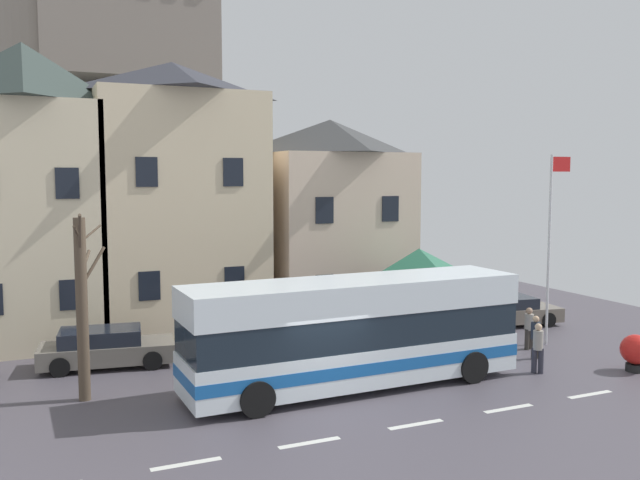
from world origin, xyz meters
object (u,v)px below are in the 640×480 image
(bus_shelter, at_px, (419,265))
(pedestrian_01, at_px, (538,347))
(townhouse_01, at_px, (174,196))
(pedestrian_02, at_px, (466,327))
(parked_car_01, at_px, (106,348))
(townhouse_00, at_px, (27,195))
(transit_bus, at_px, (354,333))
(parked_car_02, at_px, (505,311))
(harbour_buoy, at_px, (636,351))
(bare_tree_00, at_px, (82,306))
(pedestrian_00, at_px, (535,334))
(townhouse_02, at_px, (330,218))
(flagpole, at_px, (551,236))
(hilltop_castle, at_px, (125,163))
(parked_car_00, at_px, (381,317))
(public_bench, at_px, (397,318))
(pedestrian_03, at_px, (529,327))

(bus_shelter, height_order, pedestrian_01, bus_shelter)
(townhouse_01, bearing_deg, pedestrian_02, -42.06)
(parked_car_01, bearing_deg, bus_shelter, 2.83)
(townhouse_00, bearing_deg, pedestrian_02, -27.06)
(bus_shelter, bearing_deg, parked_car_01, 174.70)
(transit_bus, xyz_separation_m, parked_car_02, (9.83, 5.10, -1.06))
(parked_car_01, bearing_deg, harbour_buoy, -17.45)
(pedestrian_01, xyz_separation_m, pedestrian_02, (-0.28, 3.54, -0.04))
(pedestrian_02, height_order, bare_tree_00, bare_tree_00)
(bus_shelter, relative_size, harbour_buoy, 2.95)
(pedestrian_01, bearing_deg, parked_car_01, 153.16)
(pedestrian_00, height_order, harbour_buoy, pedestrian_00)
(townhouse_02, relative_size, flagpole, 1.24)
(harbour_buoy, bearing_deg, pedestrian_00, 127.77)
(hilltop_castle, xyz_separation_m, pedestrian_02, (8.11, -30.14, -6.53))
(parked_car_02, height_order, flagpole, flagpole)
(parked_car_02, distance_m, pedestrian_02, 4.79)
(hilltop_castle, height_order, parked_car_02, hilltop_castle)
(parked_car_00, relative_size, harbour_buoy, 3.61)
(transit_bus, distance_m, bus_shelter, 6.70)
(bus_shelter, height_order, parked_car_00, bus_shelter)
(public_bench, bearing_deg, transit_bus, -129.26)
(public_bench, bearing_deg, flagpole, -48.85)
(parked_car_01, xyz_separation_m, flagpole, (15.91, -3.62, 3.54))
(parked_car_01, bearing_deg, parked_car_00, 10.41)
(transit_bus, height_order, harbour_buoy, transit_bus)
(townhouse_00, bearing_deg, transit_bus, -48.19)
(pedestrian_00, relative_size, pedestrian_01, 0.93)
(townhouse_02, height_order, pedestrian_02, townhouse_02)
(parked_car_01, distance_m, bare_tree_00, 4.06)
(hilltop_castle, xyz_separation_m, harbour_buoy, (11.49, -34.82, -6.67))
(flagpole, bearing_deg, harbour_buoy, -89.37)
(hilltop_castle, relative_size, pedestrian_03, 27.68)
(parked_car_02, distance_m, pedestrian_03, 4.12)
(transit_bus, distance_m, pedestrian_03, 8.15)
(transit_bus, height_order, public_bench, transit_bus)
(hilltop_castle, relative_size, parked_car_00, 9.78)
(townhouse_02, xyz_separation_m, bare_tree_00, (-11.53, -8.25, -1.75))
(townhouse_00, xyz_separation_m, parked_car_01, (2.23, -4.60, -5.07))
(transit_bus, distance_m, bare_tree_00, 7.98)
(parked_car_01, relative_size, bare_tree_00, 0.84)
(harbour_buoy, bearing_deg, parked_car_00, 122.31)
(public_bench, xyz_separation_m, harbour_buoy, (4.05, -8.60, 0.22))
(townhouse_00, xyz_separation_m, pedestrian_02, (14.80, -7.56, -4.87))
(pedestrian_00, bearing_deg, townhouse_01, 135.44)
(pedestrian_03, bearing_deg, parked_car_00, 131.14)
(townhouse_00, relative_size, parked_car_01, 2.48)
(parked_car_02, distance_m, pedestrian_00, 5.46)
(transit_bus, xyz_separation_m, public_bench, (5.19, 6.36, -1.20))
(pedestrian_02, relative_size, public_bench, 0.89)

